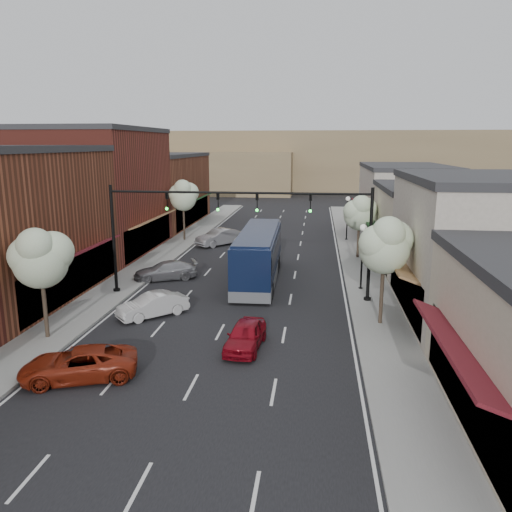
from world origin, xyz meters
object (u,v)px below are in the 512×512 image
(lamp_post_near, at_px, (363,246))
(parked_car_c, at_px, (166,271))
(signal_mast_left, at_px, (149,223))
(parked_car_b, at_px, (153,305))
(coach_bus, at_px, (259,255))
(parked_car_e, at_px, (220,237))
(tree_left_near, at_px, (40,257))
(tree_right_far, at_px, (360,212))
(red_hatchback, at_px, (245,335))
(tree_right_near, at_px, (386,244))
(signal_mast_right, at_px, (330,227))
(parked_car_a, at_px, (79,364))
(lamp_post_far, at_px, (347,211))
(tree_left_far, at_px, (183,195))

(lamp_post_near, height_order, parked_car_c, lamp_post_near)
(signal_mast_left, bearing_deg, parked_car_b, -70.81)
(coach_bus, bearing_deg, parked_car_e, 111.72)
(tree_left_near, bearing_deg, coach_bus, 53.45)
(signal_mast_left, distance_m, lamp_post_near, 13.75)
(tree_right_far, height_order, parked_car_e, tree_right_far)
(signal_mast_left, bearing_deg, tree_right_far, 40.54)
(red_hatchback, relative_size, parked_car_c, 0.85)
(red_hatchback, xyz_separation_m, parked_car_e, (-5.97, 24.17, 0.14))
(signal_mast_left, height_order, coach_bus, signal_mast_left)
(tree_right_near, height_order, tree_left_near, tree_right_near)
(signal_mast_right, height_order, red_hatchback, signal_mast_right)
(tree_right_far, bearing_deg, parked_car_b, -128.05)
(tree_right_near, bearing_deg, lamp_post_near, 94.77)
(parked_car_c, relative_size, parked_car_e, 0.94)
(signal_mast_left, distance_m, tree_right_far, 18.39)
(tree_left_near, distance_m, parked_car_e, 24.86)
(parked_car_a, relative_size, parked_car_e, 0.98)
(coach_bus, bearing_deg, red_hatchback, -87.61)
(coach_bus, height_order, parked_car_c, coach_bus)
(lamp_post_near, height_order, parked_car_a, lamp_post_near)
(tree_right_far, bearing_deg, coach_bus, -134.09)
(tree_right_near, height_order, parked_car_a, tree_right_near)
(lamp_post_near, height_order, parked_car_b, lamp_post_near)
(lamp_post_near, xyz_separation_m, parked_car_c, (-13.62, 1.12, -2.35))
(signal_mast_left, xyz_separation_m, coach_bus, (6.42, 4.16, -2.75))
(signal_mast_left, relative_size, tree_right_far, 1.51)
(tree_right_near, relative_size, lamp_post_far, 1.34)
(tree_right_far, bearing_deg, signal_mast_right, -102.85)
(lamp_post_near, bearing_deg, lamp_post_far, 90.00)
(red_hatchback, height_order, parked_car_a, same)
(signal_mast_right, distance_m, tree_left_far, 22.68)
(coach_bus, height_order, parked_car_e, coach_bus)
(signal_mast_left, relative_size, parked_car_a, 1.75)
(tree_right_far, xyz_separation_m, parked_car_b, (-12.55, -16.03, -3.34))
(parked_car_c, bearing_deg, tree_left_near, -35.76)
(tree_left_far, relative_size, lamp_post_far, 1.38)
(lamp_post_near, bearing_deg, red_hatchback, -120.77)
(tree_left_near, distance_m, coach_bus, 15.38)
(lamp_post_near, bearing_deg, signal_mast_left, -169.44)
(parked_car_a, height_order, parked_car_b, parked_car_b)
(lamp_post_far, xyz_separation_m, parked_car_e, (-12.17, -3.74, -2.22))
(parked_car_c, bearing_deg, red_hatchback, 8.78)
(parked_car_e, bearing_deg, parked_car_c, -55.03)
(tree_right_near, bearing_deg, lamp_post_far, 91.30)
(signal_mast_right, height_order, parked_car_c, signal_mast_right)
(tree_right_near, distance_m, coach_bus, 11.45)
(tree_left_near, distance_m, lamp_post_near, 19.25)
(parked_car_c, bearing_deg, lamp_post_near, 61.31)
(red_hatchback, bearing_deg, signal_mast_left, 137.03)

